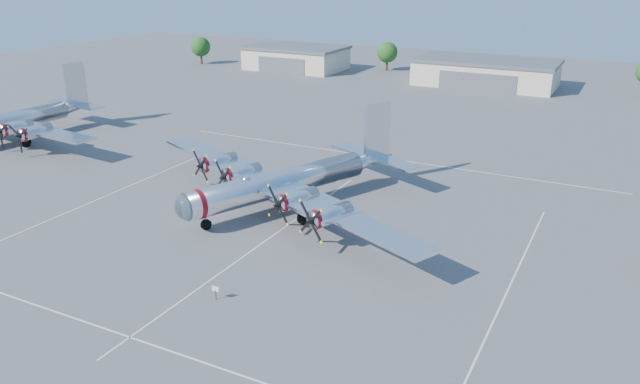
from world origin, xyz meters
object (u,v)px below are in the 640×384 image
at_px(main_bomber_b29, 290,206).
at_px(tree_west, 387,52).
at_px(hangar_west, 296,58).
at_px(tree_far_west, 201,47).
at_px(info_placard, 216,290).
at_px(hangar_center, 486,72).
at_px(bomber_west, 18,140).

bearing_deg(main_bomber_b29, tree_west, 129.01).
relative_size(hangar_west, tree_far_west, 3.40).
relative_size(hangar_west, tree_west, 3.40).
bearing_deg(main_bomber_b29, hangar_west, 143.02).
distance_m(tree_west, info_placard, 108.58).
bearing_deg(hangar_center, tree_west, 162.18).
bearing_deg(main_bomber_b29, tree_far_west, 156.81).
bearing_deg(hangar_west, hangar_center, -0.00).
distance_m(hangar_center, info_placard, 97.06).
bearing_deg(main_bomber_b29, bomber_west, -161.03).
xyz_separation_m(hangar_center, main_bomber_b29, (-2.37, -77.44, -2.71)).
distance_m(hangar_west, info_placard, 107.93).
relative_size(hangar_center, info_placard, 24.96).
distance_m(tree_far_west, main_bomber_b29, 99.95).
height_order(hangar_center, info_placard, hangar_center).
distance_m(tree_far_west, info_placard, 117.86).
bearing_deg(hangar_west, main_bomber_b29, -61.17).
bearing_deg(hangar_center, main_bomber_b29, -91.76).
bearing_deg(info_placard, tree_far_west, 123.87).
xyz_separation_m(tree_far_west, bomber_west, (19.46, -69.08, -4.22)).
height_order(tree_far_west, main_bomber_b29, tree_far_west).
relative_size(tree_far_west, bomber_west, 0.18).
relative_size(main_bomber_b29, bomber_west, 1.16).
height_order(tree_west, main_bomber_b29, tree_west).
bearing_deg(tree_west, bomber_west, -107.48).
bearing_deg(hangar_west, info_placard, -64.03).
height_order(hangar_west, info_placard, hangar_west).
height_order(tree_far_west, info_placard, tree_far_west).
relative_size(hangar_center, tree_far_west, 4.31).
xyz_separation_m(tree_far_west, main_bomber_b29, (67.63, -73.48, -4.22)).
bearing_deg(hangar_center, info_placard, -88.66).
relative_size(tree_west, info_placard, 5.79).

